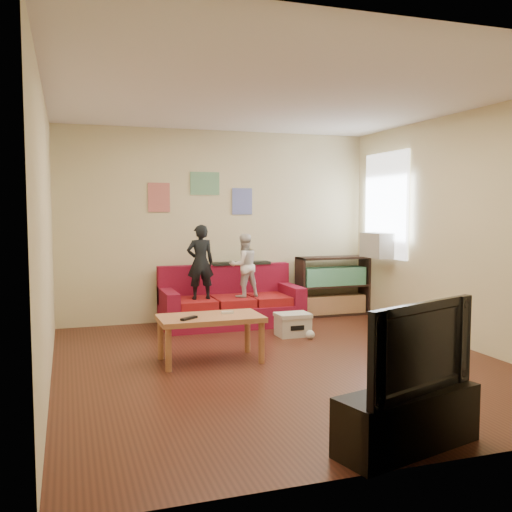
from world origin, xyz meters
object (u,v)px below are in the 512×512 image
object	(u,v)px
tv_stand	(407,420)
television	(409,346)
bookshelf	(333,289)
file_box	(293,324)
sofa	(230,304)
coffee_table	(210,322)
child_b	(244,265)
child_a	(200,262)

from	to	relation	value
tv_stand	television	world-z (taller)	television
bookshelf	file_box	distance (m)	1.60
sofa	coffee_table	size ratio (longest dim) A/B	1.77
bookshelf	file_box	world-z (taller)	bookshelf
file_box	child_b	bearing A→B (deg)	117.58
child_b	file_box	distance (m)	1.11
child_a	tv_stand	world-z (taller)	child_a
file_box	television	world-z (taller)	television
child_b	bookshelf	distance (m)	1.61
coffee_table	file_box	size ratio (longest dim) A/B	2.57
television	bookshelf	bearing A→B (deg)	48.90
coffee_table	tv_stand	size ratio (longest dim) A/B	1.02
bookshelf	tv_stand	bearing A→B (deg)	-110.17
child_a	child_b	size ratio (longest dim) A/B	1.15
tv_stand	bookshelf	bearing A→B (deg)	55.12
sofa	tv_stand	world-z (taller)	sofa
bookshelf	television	world-z (taller)	television
coffee_table	file_box	world-z (taller)	coffee_table
sofa	coffee_table	bearing A→B (deg)	-111.99
sofa	file_box	bearing A→B (deg)	-59.53
coffee_table	bookshelf	distance (m)	3.08
sofa	coffee_table	distance (m)	1.92
sofa	television	bearing A→B (deg)	-89.97
coffee_table	bookshelf	size ratio (longest dim) A/B	0.98
child_b	bookshelf	world-z (taller)	child_b
child_a	tv_stand	distance (m)	4.23
tv_stand	television	distance (m)	0.50
bookshelf	child_b	bearing A→B (deg)	-166.88
child_a	child_b	distance (m)	0.60
child_a	coffee_table	distance (m)	1.70
bookshelf	tv_stand	size ratio (longest dim) A/B	1.04
sofa	child_a	xyz separation A→B (m)	(-0.45, -0.16, 0.61)
child_a	tv_stand	bearing A→B (deg)	96.71
sofa	child_a	bearing A→B (deg)	-159.96
child_b	coffee_table	distance (m)	1.88
bookshelf	file_box	bearing A→B (deg)	-134.43
child_a	file_box	bearing A→B (deg)	142.85
sofa	television	size ratio (longest dim) A/B	1.81
bookshelf	file_box	size ratio (longest dim) A/B	2.63
television	child_b	bearing A→B (deg)	67.06
tv_stand	coffee_table	bearing A→B (deg)	91.12
file_box	television	distance (m)	3.46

